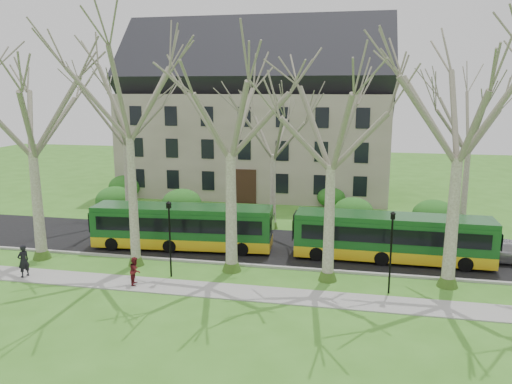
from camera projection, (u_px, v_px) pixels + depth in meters
The scene contains 14 objects.
ground at pixel (278, 278), 28.17m from camera, with size 120.00×120.00×0.00m, color #3C7A22.
sidewalk at pixel (271, 295), 25.77m from camera, with size 70.00×2.00×0.06m, color gray.
road at pixel (291, 248), 33.45m from camera, with size 80.00×8.00×0.06m, color black.
curb at pixel (282, 267), 29.60m from camera, with size 80.00×0.25×0.14m, color #A5A39E.
building at pixel (257, 113), 50.74m from camera, with size 26.50×12.20×16.00m.
tree_row_verge at pixel (280, 154), 27.04m from camera, with size 49.00×7.00×14.00m.
tree_row_far at pixel (284, 149), 37.77m from camera, with size 33.00×7.00×12.00m.
lamp_row at pixel (276, 239), 26.69m from camera, with size 36.22×0.22×4.30m.
hedges at pixel (250, 203), 42.31m from camera, with size 30.60×8.60×2.00m.
bus_lead at pixel (183, 226), 33.02m from camera, with size 11.80×2.46×2.95m, color #154C1C, non-canonical shape.
bus_follow at pixel (392, 237), 30.62m from camera, with size 11.79×2.46×2.95m, color #154C1C, non-canonical shape.
sedan at pixel (511, 252), 30.41m from camera, with size 1.88×4.63×1.34m, color #AFAFB4.
pedestrian_a at pixel (23, 261), 28.02m from camera, with size 0.68×0.45×1.86m, color black.
pedestrian_b at pixel (135, 271), 26.98m from camera, with size 0.74×0.58×1.52m, color maroon.
Camera 1 is at (4.04, -26.33, 10.46)m, focal length 35.00 mm.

